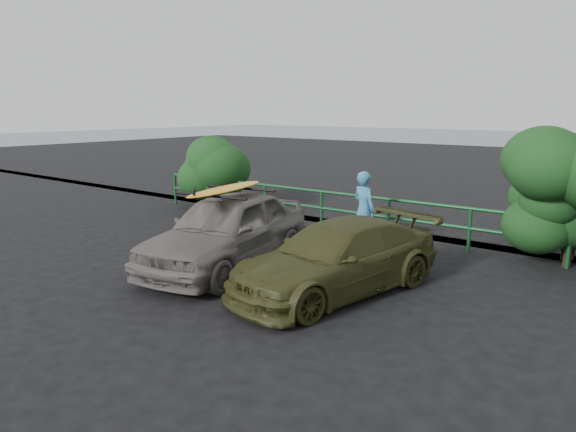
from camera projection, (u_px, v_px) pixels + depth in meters
name	position (u px, v px, depth m)	size (l,w,h in m)	color
ground	(216.00, 283.00, 9.53)	(80.00, 80.00, 0.00)	black
guardrail	(354.00, 214.00, 13.30)	(14.00, 0.08, 1.04)	#154923
shrub_left	(230.00, 177.00, 16.37)	(3.20, 2.40, 2.10)	#194319
sedan	(227.00, 230.00, 10.43)	(1.80, 4.47, 1.52)	#67615C
olive_vehicle	(337.00, 258.00, 8.99)	(1.73, 4.26, 1.24)	#393B1A
man	(364.00, 210.00, 11.86)	(0.65, 0.43, 1.79)	teal
roof_rack	(226.00, 192.00, 10.27)	(1.65, 1.15, 0.05)	black
surfboard	(226.00, 189.00, 10.26)	(0.51, 2.48, 0.07)	#FAA11A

